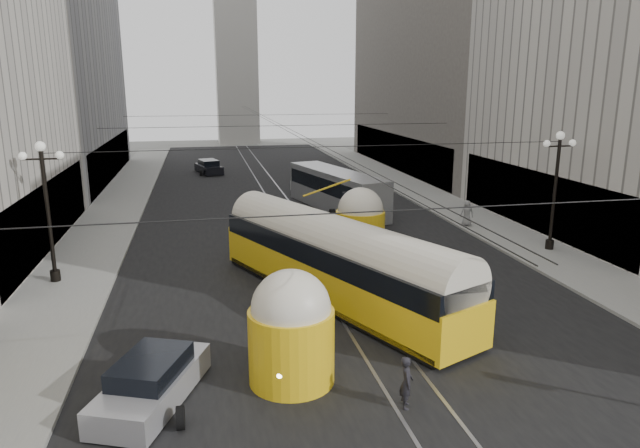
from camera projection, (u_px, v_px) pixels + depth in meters
name	position (u px, v px, depth m)	size (l,w,h in m)	color
road	(283.00, 207.00, 42.45)	(20.00, 85.00, 0.02)	black
sidewalk_left	(120.00, 203.00, 43.37)	(4.00, 72.00, 0.15)	gray
sidewalk_right	(418.00, 191.00, 48.14)	(4.00, 72.00, 0.15)	gray
rail_left	(273.00, 207.00, 42.30)	(0.12, 85.00, 0.04)	gray
rail_right	(293.00, 206.00, 42.60)	(0.12, 85.00, 0.04)	gray
building_left_far	(28.00, 20.00, 49.74)	(12.60, 28.60, 28.60)	#999999
building_right_far	(456.00, 7.00, 57.21)	(12.60, 32.60, 32.60)	#514C47
distant_tower	(235.00, 41.00, 83.95)	(6.00, 6.00, 31.36)	#B2AFA8
lamppost_left_mid	(47.00, 204.00, 25.27)	(1.86, 0.44, 6.37)	black
lamppost_right_mid	(556.00, 184.00, 30.28)	(1.86, 0.44, 6.37)	black
catenary	(285.00, 128.00, 40.09)	(25.00, 72.00, 0.23)	black
streetcar	(335.00, 260.00, 23.85)	(8.40, 15.37, 3.65)	yellow
city_bus	(337.00, 189.00, 40.95)	(5.04, 11.57, 2.85)	#A6A7AB
sedan_silver	(152.00, 382.00, 16.35)	(3.37, 4.80, 1.40)	#9E9DA2
sedan_white_far	(306.00, 179.00, 50.36)	(3.39, 4.92, 1.44)	white
sedan_dark_far	(209.00, 167.00, 57.76)	(2.90, 4.72, 1.39)	black
pedestrian_crossing_a	(406.00, 382.00, 16.06)	(0.57, 0.37, 1.55)	black
pedestrian_sidewalk_right	(467.00, 213.00, 36.01)	(0.79, 0.49, 1.62)	slate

